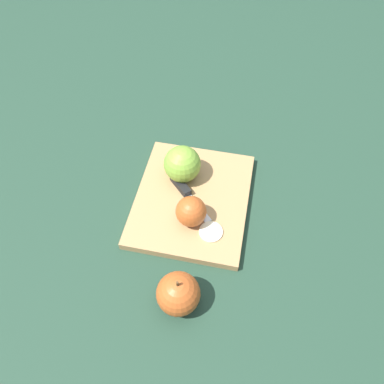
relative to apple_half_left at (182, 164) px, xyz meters
name	(u,v)px	position (x,y,z in m)	size (l,w,h in m)	color
ground_plane	(192,202)	(0.05, 0.04, -0.06)	(4.00, 4.00, 0.00)	#1E3828
cutting_board	(192,200)	(0.05, 0.04, -0.05)	(0.34, 0.30, 0.02)	#A37A4C
apple_half_left	(182,164)	(0.00, 0.00, 0.00)	(0.09, 0.09, 0.09)	olive
apple_half_right	(191,211)	(0.11, 0.06, -0.01)	(0.07, 0.07, 0.07)	#AD4C1E
knife	(183,188)	(0.04, 0.02, -0.03)	(0.10, 0.13, 0.02)	silver
apple_slice	(211,232)	(0.12, 0.11, -0.04)	(0.05, 0.05, 0.00)	beige
apple_whole	(178,294)	(0.28, 0.10, -0.02)	(0.08, 0.08, 0.10)	#AD4C1E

